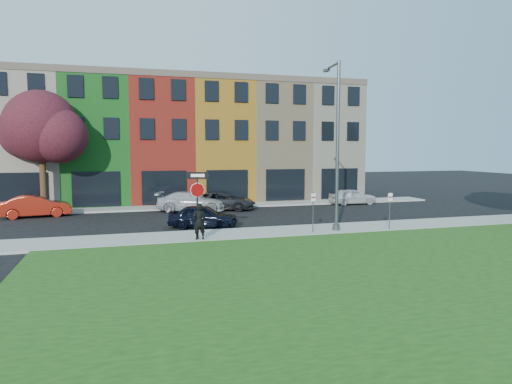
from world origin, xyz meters
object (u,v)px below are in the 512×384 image
object	(u,v)px
stop_sign	(197,192)
sedan_near	(203,216)
man	(199,222)
street_lamp	(336,146)

from	to	relation	value
stop_sign	sedan_near	world-z (taller)	stop_sign
sedan_near	man	bearing A→B (deg)	-174.64
man	sedan_near	distance (m)	3.96
man	stop_sign	bearing A→B (deg)	-78.87
sedan_near	street_lamp	distance (m)	8.40
sedan_near	stop_sign	bearing A→B (deg)	-175.87
street_lamp	stop_sign	bearing A→B (deg)	-168.83
stop_sign	street_lamp	xyz separation A→B (m)	(7.57, 0.51, 2.21)
stop_sign	sedan_near	distance (m)	4.18
stop_sign	street_lamp	distance (m)	7.90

